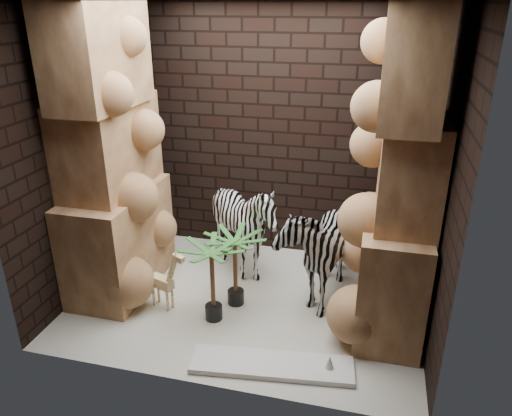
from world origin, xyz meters
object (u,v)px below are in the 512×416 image
(zebra_right, at_px, (317,237))
(giraffe_toy, at_px, (161,276))
(palm_front, at_px, (235,269))
(surfboard, at_px, (272,365))
(palm_back, at_px, (213,283))
(zebra_left, at_px, (244,231))

(zebra_right, xyz_separation_m, giraffe_toy, (-1.47, -0.65, -0.30))
(zebra_right, distance_m, palm_front, 0.90)
(surfboard, bearing_deg, zebra_right, 74.29)
(palm_front, height_order, surfboard, palm_front)
(palm_front, distance_m, palm_back, 0.34)
(zebra_right, bearing_deg, giraffe_toy, -150.78)
(giraffe_toy, height_order, palm_back, palm_back)
(zebra_right, distance_m, palm_back, 1.18)
(zebra_left, relative_size, giraffe_toy, 1.63)
(palm_back, distance_m, surfboard, 0.97)
(zebra_left, bearing_deg, giraffe_toy, -127.57)
(zebra_right, height_order, palm_front, zebra_right)
(palm_front, relative_size, surfboard, 0.58)
(zebra_left, height_order, surfboard, zebra_left)
(palm_back, xyz_separation_m, surfboard, (0.71, -0.55, -0.39))
(giraffe_toy, bearing_deg, surfboard, -7.33)
(palm_back, bearing_deg, palm_front, 66.28)
(zebra_right, distance_m, surfboard, 1.43)
(giraffe_toy, xyz_separation_m, palm_back, (0.57, -0.07, 0.05))
(zebra_left, distance_m, palm_front, 0.62)
(giraffe_toy, bearing_deg, zebra_right, 42.43)
(zebra_right, bearing_deg, surfboard, -93.33)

